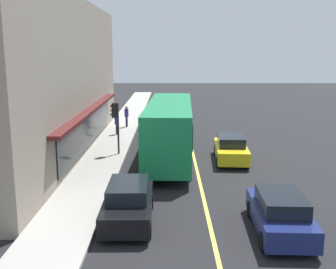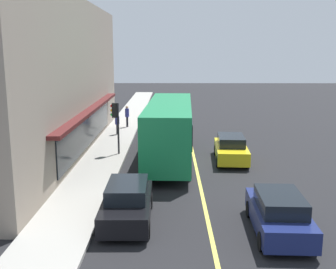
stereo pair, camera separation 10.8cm
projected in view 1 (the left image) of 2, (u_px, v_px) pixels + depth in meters
name	position (u px, v px, depth m)	size (l,w,h in m)	color
ground	(195.00, 161.00, 24.70)	(120.00, 120.00, 0.00)	black
sidewalk	(103.00, 160.00, 24.69)	(80.00, 2.58, 0.15)	#9E9B93
lane_centre_stripe	(195.00, 161.00, 24.70)	(36.00, 0.16, 0.01)	#D8D14C
storefront_building	(16.00, 78.00, 26.06)	(25.75, 9.55, 9.67)	gray
bus	(170.00, 128.00, 24.45)	(11.22, 2.94, 3.50)	#197F47
traffic_light	(115.00, 116.00, 25.37)	(0.30, 0.52, 3.20)	#2D2D33
car_yellow	(231.00, 149.00, 24.60)	(4.40, 2.06, 1.52)	yellow
car_black	(128.00, 203.00, 15.87)	(4.32, 1.91, 1.52)	black
car_navy	(280.00, 213.00, 14.84)	(4.37, 2.00, 1.52)	navy
pedestrian_near_storefront	(126.00, 114.00, 34.66)	(0.34, 0.34, 1.80)	black
pedestrian_by_curb	(117.00, 122.00, 31.61)	(0.34, 0.34, 1.63)	black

